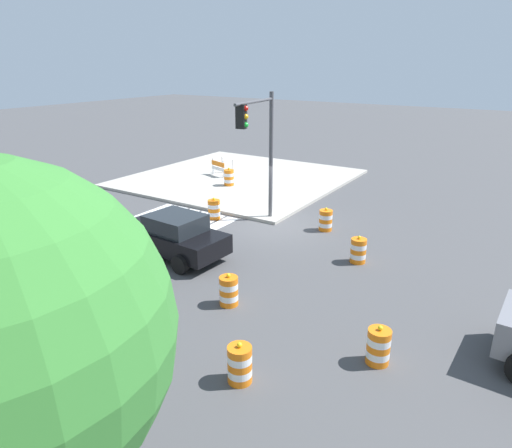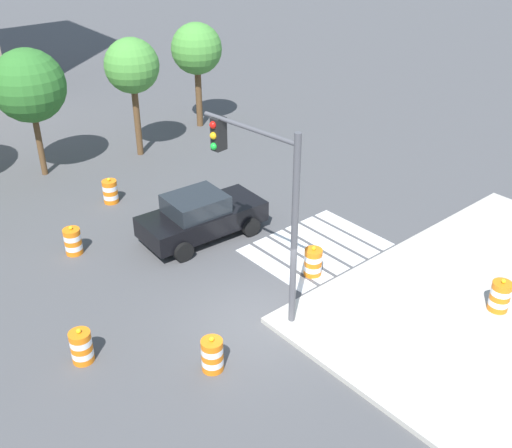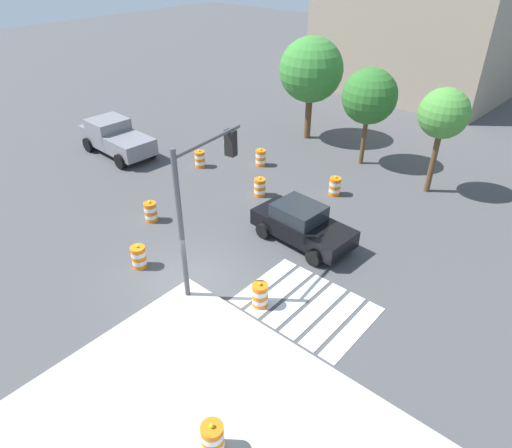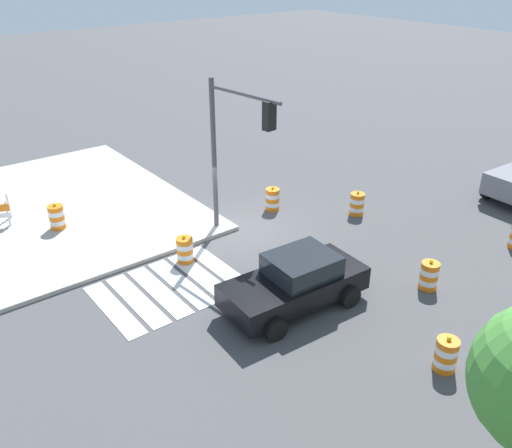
{
  "view_description": "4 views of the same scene",
  "coord_description": "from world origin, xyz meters",
  "px_view_note": "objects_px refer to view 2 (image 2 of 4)",
  "views": [
    {
      "loc": [
        -9.43,
        16.45,
        6.87
      ],
      "look_at": [
        -0.49,
        2.34,
        0.86
      ],
      "focal_mm": 31.99,
      "sensor_mm": 36.0,
      "label": 1
    },
    {
      "loc": [
        -8.82,
        -10.15,
        10.79
      ],
      "look_at": [
        1.54,
        2.02,
        1.72
      ],
      "focal_mm": 42.76,
      "sensor_mm": 36.0,
      "label": 2
    },
    {
      "loc": [
        10.37,
        -8.22,
        10.81
      ],
      "look_at": [
        0.83,
        2.81,
        1.53
      ],
      "focal_mm": 31.82,
      "sensor_mm": 36.0,
      "label": 3
    },
    {
      "loc": [
        10.48,
        14.51,
        9.39
      ],
      "look_at": [
        0.04,
        1.1,
        0.7
      ],
      "focal_mm": 37.68,
      "sensor_mm": 36.0,
      "label": 4
    }
  ],
  "objects_px": {
    "street_tree_streetside_far": "(29,86)",
    "traffic_barrel_near_corner": "(313,262)",
    "sports_car": "(201,216)",
    "traffic_light_pole": "(262,185)",
    "traffic_barrel_median_far": "(110,192)",
    "traffic_barrel_lane_center": "(73,241)",
    "traffic_barrel_median_near": "(212,355)",
    "traffic_barrel_opposite_curb": "(81,347)",
    "street_tree_corner_lot": "(132,67)",
    "street_tree_streetside_near": "(197,50)",
    "traffic_barrel_on_sidewalk": "(500,296)"
  },
  "relations": [
    {
      "from": "street_tree_streetside_near",
      "to": "traffic_barrel_median_near",
      "type": "bearing_deg",
      "value": -124.81
    },
    {
      "from": "traffic_barrel_near_corner",
      "to": "traffic_barrel_lane_center",
      "type": "distance_m",
      "value": 7.88
    },
    {
      "from": "traffic_barrel_median_near",
      "to": "street_tree_streetside_near",
      "type": "relative_size",
      "value": 0.2
    },
    {
      "from": "traffic_light_pole",
      "to": "traffic_barrel_lane_center",
      "type": "bearing_deg",
      "value": 114.19
    },
    {
      "from": "street_tree_streetside_near",
      "to": "traffic_light_pole",
      "type": "bearing_deg",
      "value": -119.21
    },
    {
      "from": "traffic_barrel_median_near",
      "to": "street_tree_corner_lot",
      "type": "bearing_deg",
      "value": 66.14
    },
    {
      "from": "sports_car",
      "to": "traffic_barrel_median_near",
      "type": "height_order",
      "value": "sports_car"
    },
    {
      "from": "traffic_barrel_median_far",
      "to": "traffic_barrel_near_corner",
      "type": "bearing_deg",
      "value": -74.23
    },
    {
      "from": "traffic_barrel_median_far",
      "to": "traffic_barrel_lane_center",
      "type": "relative_size",
      "value": 1.0
    },
    {
      "from": "street_tree_streetside_far",
      "to": "street_tree_corner_lot",
      "type": "xyz_separation_m",
      "value": [
        4.17,
        -0.75,
        0.18
      ]
    },
    {
      "from": "traffic_light_pole",
      "to": "traffic_barrel_opposite_curb",
      "type": "bearing_deg",
      "value": 165.69
    },
    {
      "from": "traffic_barrel_lane_center",
      "to": "street_tree_corner_lot",
      "type": "distance_m",
      "value": 9.09
    },
    {
      "from": "traffic_barrel_near_corner",
      "to": "traffic_light_pole",
      "type": "bearing_deg",
      "value": -174.49
    },
    {
      "from": "traffic_barrel_opposite_curb",
      "to": "traffic_barrel_on_sidewalk",
      "type": "xyz_separation_m",
      "value": [
        9.86,
        -5.83,
        0.15
      ]
    },
    {
      "from": "traffic_barrel_near_corner",
      "to": "street_tree_streetside_near",
      "type": "xyz_separation_m",
      "value": [
        5.1,
        13.06,
        3.33
      ]
    },
    {
      "from": "traffic_barrel_near_corner",
      "to": "street_tree_streetside_far",
      "type": "height_order",
      "value": "street_tree_streetside_far"
    },
    {
      "from": "traffic_barrel_lane_center",
      "to": "traffic_barrel_opposite_curb",
      "type": "relative_size",
      "value": 1.0
    },
    {
      "from": "traffic_light_pole",
      "to": "street_tree_corner_lot",
      "type": "distance_m",
      "value": 12.48
    },
    {
      "from": "traffic_barrel_median_far",
      "to": "traffic_barrel_on_sidewalk",
      "type": "distance_m",
      "value": 14.17
    },
    {
      "from": "sports_car",
      "to": "street_tree_streetside_far",
      "type": "relative_size",
      "value": 0.84
    },
    {
      "from": "traffic_barrel_near_corner",
      "to": "street_tree_corner_lot",
      "type": "height_order",
      "value": "street_tree_corner_lot"
    },
    {
      "from": "traffic_barrel_lane_center",
      "to": "traffic_barrel_on_sidewalk",
      "type": "height_order",
      "value": "traffic_barrel_on_sidewalk"
    },
    {
      "from": "traffic_light_pole",
      "to": "street_tree_streetside_far",
      "type": "bearing_deg",
      "value": 94.19
    },
    {
      "from": "sports_car",
      "to": "traffic_barrel_opposite_curb",
      "type": "relative_size",
      "value": 4.32
    },
    {
      "from": "traffic_barrel_on_sidewalk",
      "to": "street_tree_corner_lot",
      "type": "bearing_deg",
      "value": 95.76
    },
    {
      "from": "traffic_barrel_median_far",
      "to": "street_tree_streetside_far",
      "type": "distance_m",
      "value": 5.35
    },
    {
      "from": "traffic_barrel_median_near",
      "to": "street_tree_corner_lot",
      "type": "distance_m",
      "value": 14.84
    },
    {
      "from": "traffic_barrel_median_far",
      "to": "street_tree_corner_lot",
      "type": "xyz_separation_m",
      "value": [
        3.3,
        3.36,
        3.5
      ]
    },
    {
      "from": "sports_car",
      "to": "street_tree_streetside_near",
      "type": "bearing_deg",
      "value": 54.48
    },
    {
      "from": "traffic_barrel_lane_center",
      "to": "street_tree_streetside_near",
      "type": "height_order",
      "value": "street_tree_streetside_near"
    },
    {
      "from": "street_tree_streetside_far",
      "to": "traffic_barrel_near_corner",
      "type": "bearing_deg",
      "value": -75.47
    },
    {
      "from": "traffic_barrel_lane_center",
      "to": "traffic_barrel_opposite_curb",
      "type": "distance_m",
      "value": 5.4
    },
    {
      "from": "traffic_barrel_near_corner",
      "to": "street_tree_streetside_far",
      "type": "xyz_separation_m",
      "value": [
        -3.26,
        12.58,
        3.31
      ]
    },
    {
      "from": "sports_car",
      "to": "traffic_barrel_median_far",
      "type": "relative_size",
      "value": 4.32
    },
    {
      "from": "sports_car",
      "to": "traffic_light_pole",
      "type": "xyz_separation_m",
      "value": [
        -1.06,
        -4.36,
        3.1
      ]
    },
    {
      "from": "sports_car",
      "to": "street_tree_streetside_far",
      "type": "bearing_deg",
      "value": 103.31
    },
    {
      "from": "sports_car",
      "to": "street_tree_corner_lot",
      "type": "distance_m",
      "value": 8.59
    },
    {
      "from": "traffic_barrel_median_far",
      "to": "street_tree_corner_lot",
      "type": "distance_m",
      "value": 5.86
    },
    {
      "from": "traffic_barrel_near_corner",
      "to": "traffic_barrel_median_far",
      "type": "height_order",
      "value": "same"
    },
    {
      "from": "traffic_barrel_on_sidewalk",
      "to": "street_tree_streetside_near",
      "type": "bearing_deg",
      "value": 81.99
    },
    {
      "from": "traffic_barrel_median_far",
      "to": "traffic_light_pole",
      "type": "bearing_deg",
      "value": -89.54
    },
    {
      "from": "street_tree_streetside_far",
      "to": "traffic_light_pole",
      "type": "bearing_deg",
      "value": -85.81
    },
    {
      "from": "traffic_barrel_lane_center",
      "to": "street_tree_streetside_near",
      "type": "relative_size",
      "value": 0.2
    },
    {
      "from": "traffic_barrel_median_near",
      "to": "traffic_barrel_opposite_curb",
      "type": "height_order",
      "value": "same"
    },
    {
      "from": "traffic_barrel_median_near",
      "to": "traffic_barrel_lane_center",
      "type": "distance_m",
      "value": 7.36
    },
    {
      "from": "sports_car",
      "to": "traffic_barrel_median_near",
      "type": "bearing_deg",
      "value": -123.63
    },
    {
      "from": "traffic_light_pole",
      "to": "street_tree_corner_lot",
      "type": "relative_size",
      "value": 1.07
    },
    {
      "from": "traffic_barrel_opposite_curb",
      "to": "street_tree_corner_lot",
      "type": "xyz_separation_m",
      "value": [
        8.18,
        10.79,
        3.5
      ]
    },
    {
      "from": "traffic_light_pole",
      "to": "street_tree_streetside_far",
      "type": "distance_m",
      "value": 12.83
    },
    {
      "from": "traffic_barrel_median_near",
      "to": "traffic_barrel_median_far",
      "type": "bearing_deg",
      "value": 75.58
    }
  ]
}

